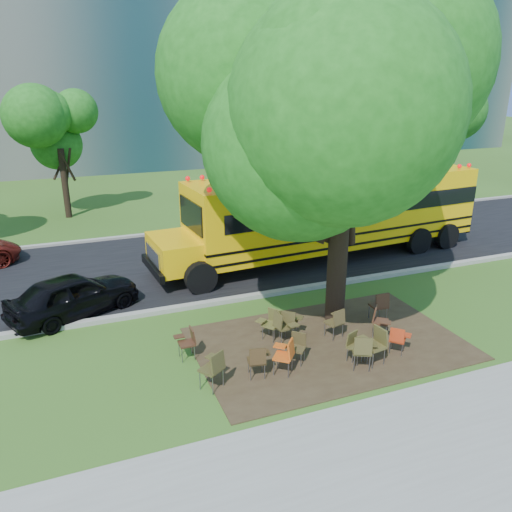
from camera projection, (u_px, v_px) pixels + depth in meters
name	position (u px, v px, depth m)	size (l,w,h in m)	color
ground	(287.00, 342.00, 13.40)	(160.00, 160.00, 0.00)	#32531A
sidewalk	(402.00, 468.00, 9.00)	(60.00, 4.00, 0.04)	gray
dirt_patch	(328.00, 343.00, 13.30)	(7.00, 4.50, 0.03)	#382819
asphalt_road	(212.00, 259.00, 19.55)	(80.00, 8.00, 0.04)	black
kerb_near	(248.00, 297.00, 16.02)	(80.00, 0.25, 0.14)	gray
kerb_far	(187.00, 231.00, 23.13)	(80.00, 0.25, 0.14)	gray
building_main	(2.00, 22.00, 38.66)	(38.00, 16.00, 22.00)	slate
building_right	(347.00, 21.00, 50.92)	(30.00, 16.00, 25.00)	gray
bg_tree_2	(58.00, 134.00, 24.35)	(4.80, 4.80, 6.62)	black
bg_tree_3	(315.00, 113.00, 26.79)	(5.60, 5.60, 7.84)	black
bg_tree_4	(445.00, 123.00, 28.89)	(5.00, 5.00, 6.85)	black
main_tree	(345.00, 131.00, 12.87)	(7.20, 7.20, 9.03)	black
school_bus	(334.00, 210.00, 19.47)	(13.44, 3.91, 3.24)	#F9BA07
chair_0	(214.00, 366.00, 11.17)	(0.64, 0.80, 0.96)	#433D1D
chair_1	(258.00, 359.00, 11.59)	(0.62, 0.50, 0.85)	#3D2B15
chair_2	(286.00, 353.00, 11.76)	(0.61, 0.78, 0.91)	#D15216
chair_3	(296.00, 345.00, 12.26)	(0.68, 0.54, 0.80)	#44391D
chair_4	(363.00, 349.00, 11.92)	(0.77, 0.60, 0.93)	#463F1E
chair_5	(355.00, 344.00, 12.28)	(0.54, 0.61, 0.80)	brown
chair_6	(375.00, 342.00, 12.20)	(0.66, 0.65, 0.97)	brown
chair_7	(398.00, 338.00, 12.63)	(0.67, 0.53, 0.78)	#B23113
chair_8	(188.00, 340.00, 12.48)	(0.48, 0.53, 0.82)	#402416
chair_9	(271.00, 321.00, 13.40)	(0.72, 0.57, 0.85)	brown
chair_10	(282.00, 324.00, 13.18)	(0.58, 0.59, 0.88)	#4C4321
chair_11	(336.00, 320.00, 13.43)	(0.59, 0.62, 0.87)	#4D4121
chair_12	(379.00, 319.00, 13.52)	(0.58, 0.74, 0.86)	#4B2B1A
chair_13	(380.00, 303.00, 14.36)	(0.62, 0.54, 0.93)	#3D2416
chair_14	(290.00, 321.00, 13.44)	(0.72, 0.57, 0.84)	#423A1C
black_car	(74.00, 295.00, 14.74)	(1.54, 3.84, 1.31)	black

